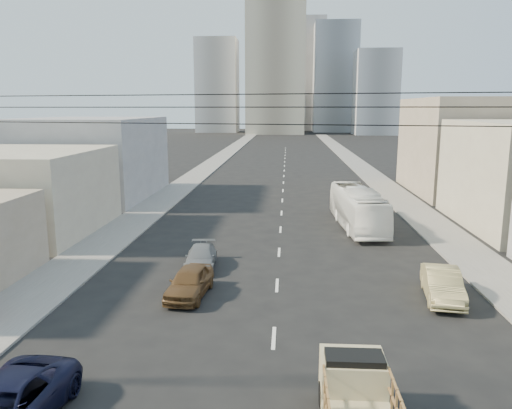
# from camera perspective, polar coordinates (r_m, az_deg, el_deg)

# --- Properties ---
(sidewalk_left) EXTENTS (3.50, 180.00, 0.12)m
(sidewalk_left) POSITION_cam_1_polar(r_m,az_deg,el_deg) (81.84, -5.00, 4.68)
(sidewalk_left) COLOR slate
(sidewalk_left) RESTS_ON ground
(sidewalk_right) EXTENTS (3.50, 180.00, 0.12)m
(sidewalk_right) POSITION_cam_1_polar(r_m,az_deg,el_deg) (81.71, 11.57, 4.49)
(sidewalk_right) COLOR slate
(sidewalk_right) RESTS_ON ground
(lane_dashes) EXTENTS (0.15, 104.00, 0.01)m
(lane_dashes) POSITION_cam_1_polar(r_m,az_deg,el_deg) (64.06, 3.18, 2.91)
(lane_dashes) COLOR silver
(lane_dashes) RESTS_ON ground
(flatbed_pickup) EXTENTS (1.95, 4.41, 1.90)m
(flatbed_pickup) POSITION_cam_1_polar(r_m,az_deg,el_deg) (15.13, 11.53, -20.69)
(flatbed_pickup) COLOR tan
(flatbed_pickup) RESTS_ON ground
(navy_pickup) EXTENTS (2.78, 5.40, 1.46)m
(navy_pickup) POSITION_cam_1_polar(r_m,az_deg,el_deg) (16.64, -26.94, -20.04)
(navy_pickup) COLOR black
(navy_pickup) RESTS_ON ground
(city_bus) EXTENTS (3.30, 10.97, 3.01)m
(city_bus) POSITION_cam_1_polar(r_m,az_deg,el_deg) (38.72, 11.53, -0.37)
(city_bus) COLOR white
(city_bus) RESTS_ON ground
(sedan_brown) EXTENTS (2.05, 4.32, 1.43)m
(sedan_brown) POSITION_cam_1_polar(r_m,az_deg,el_deg) (24.59, -7.59, -8.76)
(sedan_brown) COLOR brown
(sedan_brown) RESTS_ON ground
(sedan_tan) EXTENTS (2.17, 4.65, 1.48)m
(sedan_tan) POSITION_cam_1_polar(r_m,az_deg,el_deg) (25.58, 20.53, -8.54)
(sedan_tan) COLOR tan
(sedan_tan) RESTS_ON ground
(sedan_grey) EXTENTS (1.97, 4.21, 1.19)m
(sedan_grey) POSITION_cam_1_polar(r_m,az_deg,el_deg) (28.80, -6.33, -6.02)
(sedan_grey) COLOR slate
(sedan_grey) RESTS_ON ground
(overhead_wires) EXTENTS (23.01, 5.02, 0.72)m
(overhead_wires) POSITION_cam_1_polar(r_m,az_deg,el_deg) (11.94, 1.45, 10.91)
(overhead_wires) COLOR black
(overhead_wires) RESTS_ON ground
(bldg_right_far) EXTENTS (12.00, 16.00, 10.00)m
(bldg_right_far) POSITION_cam_1_polar(r_m,az_deg,el_deg) (57.97, 23.45, 6.14)
(bldg_right_far) COLOR gray
(bldg_right_far) RESTS_ON ground
(bldg_left_mid) EXTENTS (11.00, 12.00, 6.00)m
(bldg_left_mid) POSITION_cam_1_polar(r_m,az_deg,el_deg) (40.00, -25.55, 1.30)
(bldg_left_mid) COLOR #A99D88
(bldg_left_mid) RESTS_ON ground
(bldg_left_far) EXTENTS (12.00, 16.00, 8.00)m
(bldg_left_far) POSITION_cam_1_polar(r_m,az_deg,el_deg) (53.54, -18.36, 5.09)
(bldg_left_far) COLOR gray
(bldg_left_far) RESTS_ON ground
(high_rise_tower) EXTENTS (20.00, 20.00, 60.00)m
(high_rise_tower) POSITION_cam_1_polar(r_m,az_deg,el_deg) (181.71, 2.29, 17.62)
(high_rise_tower) COLOR gray
(high_rise_tower) RESTS_ON ground
(midrise_ne) EXTENTS (16.00, 16.00, 40.00)m
(midrise_ne) POSITION_cam_1_polar(r_m,az_deg,el_deg) (196.53, 9.00, 14.06)
(midrise_ne) COLOR gray
(midrise_ne) RESTS_ON ground
(midrise_nw) EXTENTS (15.00, 15.00, 34.00)m
(midrise_nw) POSITION_cam_1_polar(r_m,az_deg,el_deg) (192.43, -4.41, 13.34)
(midrise_nw) COLOR gray
(midrise_nw) RESTS_ON ground
(midrise_back) EXTENTS (18.00, 18.00, 44.00)m
(midrise_back) POSITION_cam_1_polar(r_m,az_deg,el_deg) (210.91, 5.28, 14.48)
(midrise_back) COLOR gray
(midrise_back) RESTS_ON ground
(midrise_east) EXTENTS (14.00, 14.00, 28.00)m
(midrise_east) POSITION_cam_1_polar(r_m,az_deg,el_deg) (177.97, 13.48, 12.30)
(midrise_east) COLOR gray
(midrise_east) RESTS_ON ground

